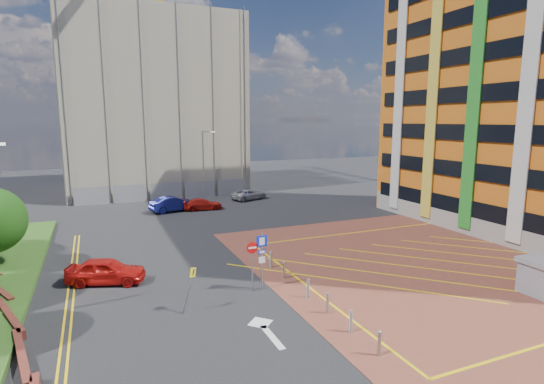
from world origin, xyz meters
TOP-DOWN VIEW (x-y plane):
  - ground at (0.00, 0.00)m, footprint 140.00×140.00m
  - forecourt at (14.00, 0.00)m, footprint 26.00×26.00m
  - retaining_wall at (-11.80, 2.00)m, footprint 6.06×20.33m
  - lamp_back at (4.08, 28.00)m, footprint 1.53×0.16m
  - sign_cluster at (0.30, 0.98)m, footprint 1.17×0.12m
  - warning_sign at (-3.68, -0.27)m, footprint 0.77×0.42m
  - bollard_row at (2.30, -1.67)m, footprint 0.14×11.14m
  - construction_building at (0.00, 40.00)m, footprint 21.20×19.20m
  - construction_fence at (1.00, 30.00)m, footprint 21.60×0.06m
  - car_red_left at (-7.32, 5.29)m, footprint 4.64×3.08m
  - car_blue_back at (-0.40, 23.28)m, footprint 4.92×2.65m
  - car_red_back at (2.54, 22.88)m, footprint 4.16×1.96m
  - car_silver_back at (8.94, 26.41)m, footprint 4.85×3.43m

SIDE VIEW (x-z plane):
  - ground at x=0.00m, z-range 0.00..0.00m
  - forecourt at x=14.00m, z-range 0.00..0.02m
  - retaining_wall at x=-11.80m, z-range 0.00..0.40m
  - bollard_row at x=2.30m, z-range 0.02..0.92m
  - car_red_back at x=2.54m, z-range 0.00..1.17m
  - car_silver_back at x=8.94m, z-range 0.00..1.23m
  - car_red_left at x=-7.32m, z-range 0.00..1.47m
  - car_blue_back at x=-0.40m, z-range 0.00..1.54m
  - construction_fence at x=1.00m, z-range 0.00..2.00m
  - warning_sign at x=-3.68m, z-range 0.31..2.55m
  - sign_cluster at x=0.30m, z-range 0.35..3.55m
  - lamp_back at x=4.08m, z-range 0.36..8.36m
  - construction_building at x=0.00m, z-range 0.00..22.00m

